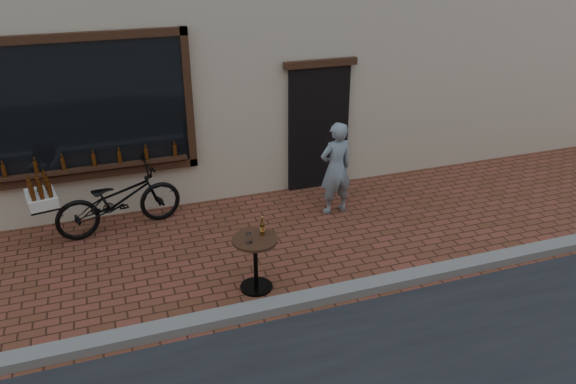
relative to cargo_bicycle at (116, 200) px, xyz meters
name	(u,v)px	position (x,y,z in m)	size (l,w,h in m)	color
ground	(278,320)	(1.64, -2.96, -0.52)	(90.00, 90.00, 0.00)	brown
kerb	(273,306)	(1.64, -2.76, -0.46)	(90.00, 0.25, 0.12)	slate
cargo_bicycle	(116,200)	(0.00, 0.00, 0.00)	(2.31, 1.03, 1.09)	black
bistro_table	(256,253)	(1.59, -2.23, 0.02)	(0.59, 0.59, 1.01)	black
pedestrian	(336,168)	(3.44, -0.54, 0.26)	(0.57, 0.37, 1.56)	gray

